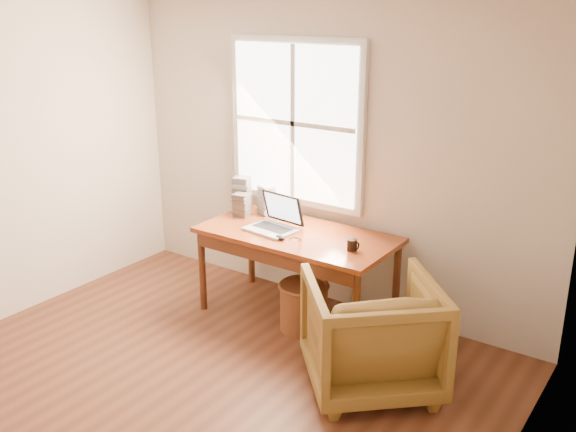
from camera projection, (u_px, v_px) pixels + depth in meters
The scene contains 11 objects.
room_shell at pixel (138, 220), 3.74m from camera, with size 4.04×4.54×2.64m.
desk at pixel (297, 235), 5.19m from camera, with size 1.60×0.80×0.04m, color brown.
armchair at pixel (372, 334), 4.33m from camera, with size 0.85×0.87×0.80m, color brown.
wicker_stool at pixel (304, 307), 5.15m from camera, with size 0.38×0.38×0.38m, color brown.
laptop at pixel (270, 215), 5.17m from camera, with size 0.36×0.38×0.27m, color #AFB1B7, non-canonical shape.
mouse at pixel (280, 238), 5.03m from camera, with size 0.10×0.06×0.03m, color black.
coffee_mug at pixel (352, 245), 4.80m from camera, with size 0.08×0.08×0.09m, color black.
cd_stack_a at pixel (267, 200), 5.59m from camera, with size 0.13×0.12×0.26m, color silver.
cd_stack_b at pixel (242, 205), 5.55m from camera, with size 0.13×0.11×0.20m, color #27262C.
cd_stack_c at pixel (242, 194), 5.68m from camera, with size 0.14×0.12×0.31m, color gray.
cd_stack_d at pixel (280, 204), 5.65m from camera, with size 0.13×0.11×0.16m, color silver.
Camera 1 is at (2.70, -2.25, 2.53)m, focal length 40.00 mm.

